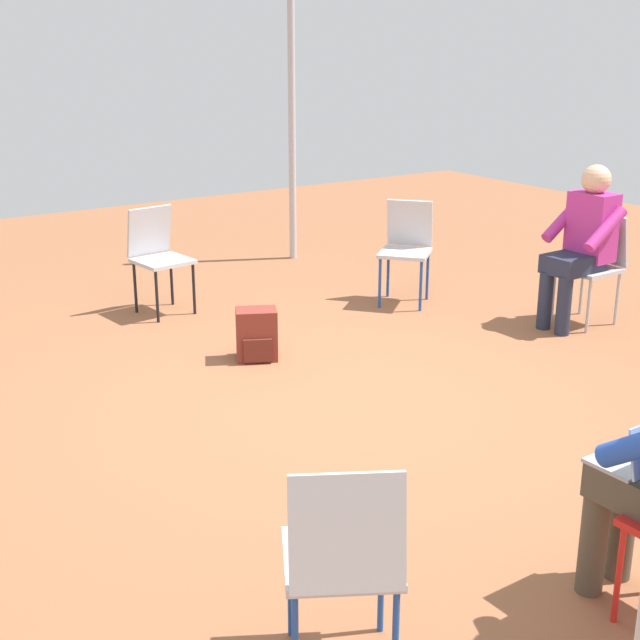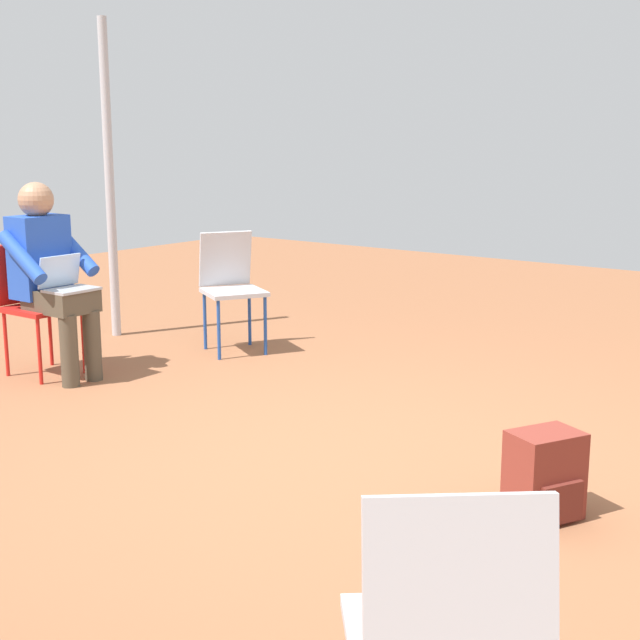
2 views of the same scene
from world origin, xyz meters
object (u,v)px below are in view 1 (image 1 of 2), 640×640
(chair_southwest, at_px, (343,555))
(chair_northeast, at_px, (407,244))
(chair_north, at_px, (158,252))
(chair_east, at_px, (595,260))
(person_in_magenta, at_px, (583,238))
(backpack_near_laptop_user, at_px, (257,337))

(chair_southwest, bearing_deg, chair_northeast, 77.73)
(chair_north, distance_m, chair_southwest, 4.56)
(chair_northeast, height_order, chair_north, same)
(chair_north, bearing_deg, chair_east, 135.03)
(person_in_magenta, xyz_separation_m, backpack_near_laptop_user, (-2.44, 0.73, -0.54))
(chair_east, bearing_deg, person_in_magenta, 90.00)
(chair_northeast, height_order, backpack_near_laptop_user, chair_northeast)
(person_in_magenta, bearing_deg, chair_northeast, 27.47)
(chair_southwest, bearing_deg, person_in_magenta, 59.98)
(chair_northeast, xyz_separation_m, person_in_magenta, (0.69, -1.25, 0.20))
(person_in_magenta, bearing_deg, chair_north, 48.38)
(chair_east, bearing_deg, chair_southwest, 118.06)
(chair_north, height_order, chair_southwest, same)
(chair_east, xyz_separation_m, chair_north, (-2.70, 2.13, 0.00))
(chair_northeast, relative_size, person_in_magenta, 0.69)
(chair_northeast, bearing_deg, backpack_near_laptop_user, 66.03)
(chair_east, bearing_deg, backpack_near_laptop_user, 72.95)
(chair_northeast, xyz_separation_m, chair_north, (-1.84, 0.89, 0.00))
(chair_north, xyz_separation_m, backpack_near_laptop_user, (0.10, -1.41, -0.34))
(chair_north, relative_size, person_in_magenta, 0.69)
(chair_southwest, distance_m, person_in_magenta, 4.42)
(chair_northeast, bearing_deg, chair_southwest, 97.80)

